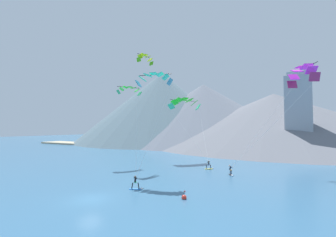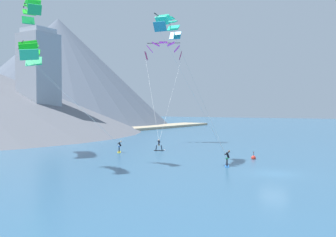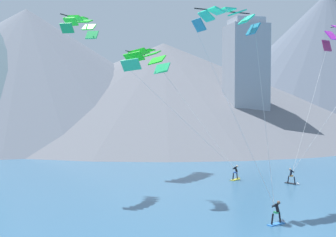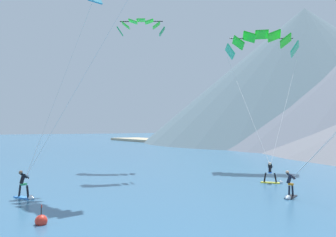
{
  "view_description": "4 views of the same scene",
  "coord_description": "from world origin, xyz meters",
  "px_view_note": "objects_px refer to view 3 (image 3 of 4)",
  "views": [
    {
      "loc": [
        19.08,
        -17.46,
        7.69
      ],
      "look_at": [
        2.03,
        13.61,
        9.17
      ],
      "focal_mm": 24.0,
      "sensor_mm": 36.0,
      "label": 1
    },
    {
      "loc": [
        -35.18,
        -9.98,
        6.2
      ],
      "look_at": [
        2.23,
        13.13,
        4.98
      ],
      "focal_mm": 40.0,
      "sensor_mm": 36.0,
      "label": 2
    },
    {
      "loc": [
        -12.72,
        -24.67,
        8.9
      ],
      "look_at": [
        -2.91,
        19.37,
        6.95
      ],
      "focal_mm": 50.0,
      "sensor_mm": 36.0,
      "label": 3
    },
    {
      "loc": [
        26.19,
        0.93,
        4.41
      ],
      "look_at": [
        -0.06,
        17.13,
        5.09
      ],
      "focal_mm": 40.0,
      "sensor_mm": 36.0,
      "label": 4
    }
  ],
  "objects_px": {
    "parafoil_kite_near_lead": "(146,59)",
    "kitesurfer_near_trail": "(293,179)",
    "parafoil_kite_mid_center": "(227,19)",
    "kitesurfer_mid_center": "(278,216)",
    "parafoil_kite_distant_high_outer": "(80,24)",
    "kitesurfer_near_lead": "(236,175)"
  },
  "relations": [
    {
      "from": "parafoil_kite_near_lead",
      "to": "parafoil_kite_distant_high_outer",
      "type": "distance_m",
      "value": 13.56
    },
    {
      "from": "kitesurfer_mid_center",
      "to": "parafoil_kite_near_lead",
      "type": "distance_m",
      "value": 29.09
    },
    {
      "from": "kitesurfer_near_lead",
      "to": "parafoil_kite_near_lead",
      "type": "distance_m",
      "value": 17.57
    },
    {
      "from": "kitesurfer_near_trail",
      "to": "kitesurfer_mid_center",
      "type": "relative_size",
      "value": 0.97
    },
    {
      "from": "kitesurfer_near_trail",
      "to": "parafoil_kite_near_lead",
      "type": "height_order",
      "value": "parafoil_kite_near_lead"
    },
    {
      "from": "kitesurfer_near_lead",
      "to": "kitesurfer_mid_center",
      "type": "bearing_deg",
      "value": -101.56
    },
    {
      "from": "parafoil_kite_near_lead",
      "to": "kitesurfer_near_trail",
      "type": "bearing_deg",
      "value": -40.6
    },
    {
      "from": "kitesurfer_near_trail",
      "to": "parafoil_kite_distant_high_outer",
      "type": "bearing_deg",
      "value": 177.58
    },
    {
      "from": "kitesurfer_mid_center",
      "to": "parafoil_kite_near_lead",
      "type": "relative_size",
      "value": 0.13
    },
    {
      "from": "kitesurfer_near_lead",
      "to": "parafoil_kite_mid_center",
      "type": "distance_m",
      "value": 19.42
    },
    {
      "from": "kitesurfer_mid_center",
      "to": "parafoil_kite_distant_high_outer",
      "type": "distance_m",
      "value": 25.11
    },
    {
      "from": "parafoil_kite_mid_center",
      "to": "parafoil_kite_distant_high_outer",
      "type": "bearing_deg",
      "value": 143.95
    },
    {
      "from": "parafoil_kite_mid_center",
      "to": "parafoil_kite_distant_high_outer",
      "type": "distance_m",
      "value": 14.32
    },
    {
      "from": "kitesurfer_near_trail",
      "to": "parafoil_kite_mid_center",
      "type": "xyz_separation_m",
      "value": [
        -10.02,
        -7.51,
        14.94
      ]
    },
    {
      "from": "kitesurfer_near_trail",
      "to": "kitesurfer_near_lead",
      "type": "bearing_deg",
      "value": 142.0
    },
    {
      "from": "kitesurfer_near_trail",
      "to": "parafoil_kite_near_lead",
      "type": "bearing_deg",
      "value": 139.4
    },
    {
      "from": "parafoil_kite_mid_center",
      "to": "kitesurfer_mid_center",
      "type": "bearing_deg",
      "value": -75.88
    },
    {
      "from": "kitesurfer_mid_center",
      "to": "parafoil_kite_mid_center",
      "type": "bearing_deg",
      "value": 104.12
    },
    {
      "from": "kitesurfer_near_trail",
      "to": "parafoil_kite_mid_center",
      "type": "distance_m",
      "value": 19.49
    },
    {
      "from": "parafoil_kite_mid_center",
      "to": "parafoil_kite_distant_high_outer",
      "type": "relative_size",
      "value": 2.85
    },
    {
      "from": "kitesurfer_near_trail",
      "to": "parafoil_kite_mid_center",
      "type": "bearing_deg",
      "value": -143.13
    },
    {
      "from": "kitesurfer_near_lead",
      "to": "kitesurfer_mid_center",
      "type": "relative_size",
      "value": 0.96
    }
  ]
}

